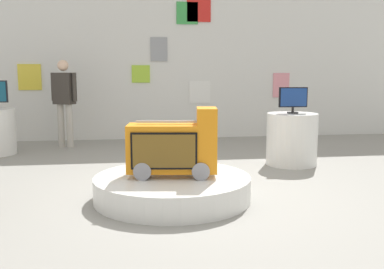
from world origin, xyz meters
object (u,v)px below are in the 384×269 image
object	(u,v)px
main_display_pedestal	(172,188)
tv_on_left_rear	(293,99)
novelty_firetruck_tv	(174,149)
shopper_browsing_near_truck	(64,97)
display_pedestal_left_rear	(292,139)

from	to	relation	value
main_display_pedestal	tv_on_left_rear	size ratio (longest dim) A/B	3.97
novelty_firetruck_tv	tv_on_left_rear	size ratio (longest dim) A/B	2.32
main_display_pedestal	tv_on_left_rear	world-z (taller)	tv_on_left_rear
novelty_firetruck_tv	shopper_browsing_near_truck	xyz separation A→B (m)	(-1.65, 3.65, 0.37)
main_display_pedestal	display_pedestal_left_rear	distance (m)	2.52
shopper_browsing_near_truck	main_display_pedestal	bearing A→B (deg)	-65.78
tv_on_left_rear	shopper_browsing_near_truck	size ratio (longest dim) A/B	0.27
main_display_pedestal	shopper_browsing_near_truck	distance (m)	4.07
main_display_pedestal	tv_on_left_rear	bearing A→B (deg)	38.86
display_pedestal_left_rear	tv_on_left_rear	bearing A→B (deg)	-87.50
novelty_firetruck_tv	display_pedestal_left_rear	xyz separation A→B (m)	(1.93, 1.58, -0.18)
novelty_firetruck_tv	display_pedestal_left_rear	size ratio (longest dim) A/B	1.28
novelty_firetruck_tv	shopper_browsing_near_truck	size ratio (longest dim) A/B	0.62
display_pedestal_left_rear	main_display_pedestal	bearing A→B (deg)	-141.06
display_pedestal_left_rear	tv_on_left_rear	distance (m)	0.60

